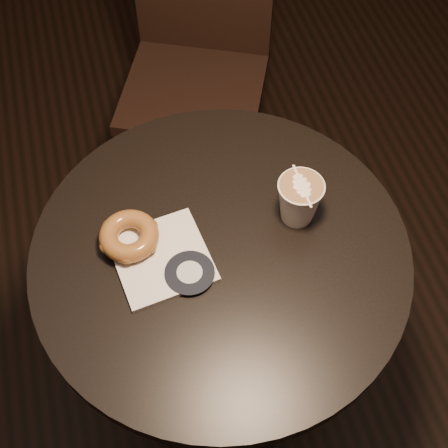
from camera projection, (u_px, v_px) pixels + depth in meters
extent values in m
plane|color=black|center=(222.00, 385.00, 1.77)|extent=(4.50, 4.50, 0.00)
cylinder|color=black|center=(220.00, 254.00, 1.15)|extent=(0.70, 0.70, 0.03)
cylinder|color=black|center=(221.00, 333.00, 1.46)|extent=(0.07, 0.07, 0.70)
cylinder|color=black|center=(222.00, 384.00, 1.76)|extent=(0.44, 0.44, 0.02)
cube|color=black|center=(194.00, 90.00, 1.80)|extent=(0.52, 0.52, 0.04)
cylinder|color=black|center=(133.00, 174.00, 1.90)|extent=(0.04, 0.04, 0.44)
cylinder|color=black|center=(240.00, 189.00, 1.87)|extent=(0.04, 0.04, 0.44)
cylinder|color=black|center=(158.00, 97.00, 2.08)|extent=(0.04, 0.04, 0.44)
cylinder|color=black|center=(256.00, 109.00, 2.05)|extent=(0.04, 0.04, 0.44)
cube|color=silver|center=(162.00, 258.00, 1.13)|extent=(0.18, 0.18, 0.01)
torus|color=brown|center=(129.00, 236.00, 1.13)|extent=(0.11, 0.11, 0.04)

